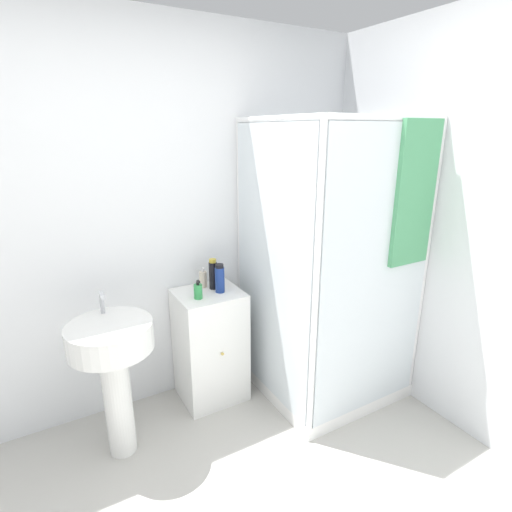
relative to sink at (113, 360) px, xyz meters
name	(u,v)px	position (x,y,z in m)	size (l,w,h in m)	color
wall_back	(128,227)	(0.25, 0.45, 0.64)	(6.40, 0.06, 2.50)	silver
shower_enclosure	(326,327)	(1.41, -0.13, -0.10)	(0.92, 0.95, 1.91)	white
vanity_cabinet	(210,345)	(0.67, 0.22, -0.22)	(0.43, 0.41, 0.80)	white
sink	(113,360)	(0.00, 0.00, 0.00)	(0.46, 0.46, 0.96)	white
soap_dispenser	(198,291)	(0.58, 0.16, 0.23)	(0.05, 0.06, 0.13)	green
shampoo_bottle_tall_black	(213,274)	(0.73, 0.26, 0.29)	(0.06, 0.06, 0.21)	black
shampoo_bottle_blue	(220,279)	(0.74, 0.19, 0.28)	(0.06, 0.06, 0.19)	navy
lotion_bottle_white	(203,279)	(0.68, 0.32, 0.24)	(0.05, 0.05, 0.14)	beige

